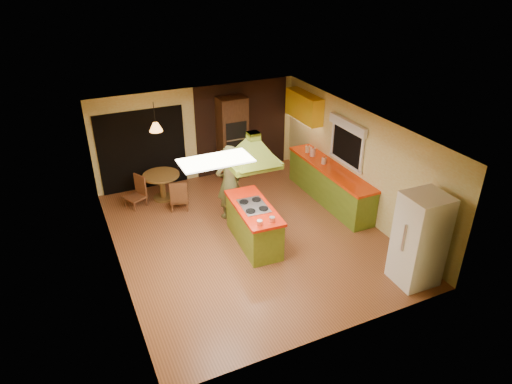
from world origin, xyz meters
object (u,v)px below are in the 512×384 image
kitchen_island (254,224)px  refrigerator (420,240)px  man (229,182)px  dining_table (162,182)px  canister_large (313,152)px  wall_oven (232,138)px

kitchen_island → refrigerator: bearing=-43.6°
man → dining_table: 1.96m
kitchen_island → canister_large: (2.41, 1.67, 0.58)m
kitchen_island → refrigerator: (2.21, -2.40, 0.46)m
wall_oven → dining_table: 2.27m
wall_oven → kitchen_island: bearing=-104.5°
refrigerator → dining_table: (-3.47, 5.13, -0.43)m
dining_table → man: bearing=-50.9°
man → dining_table: man is taller
wall_oven → canister_large: size_ratio=10.15×
kitchen_island → refrigerator: size_ratio=1.00×
canister_large → refrigerator: bearing=-92.7°
refrigerator → wall_oven: wall_oven is taller
refrigerator → dining_table: 6.21m
wall_oven → canister_large: (1.55, -1.57, -0.08)m
kitchen_island → canister_large: size_ratio=8.32×
kitchen_island → dining_table: (-1.26, 2.73, 0.02)m
kitchen_island → man: 1.31m
dining_table → canister_large: bearing=-16.1°
refrigerator → kitchen_island: bearing=134.6°
kitchen_island → canister_large: canister_large is taller
man → canister_large: bearing=-178.7°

